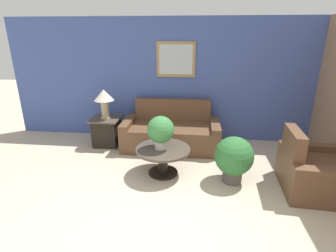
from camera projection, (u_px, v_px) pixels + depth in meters
name	position (u px, v px, depth m)	size (l,w,h in m)	color
ground_plane	(162.00, 240.00, 3.06)	(20.00, 20.00, 0.00)	#BCAD93
wall_back	(181.00, 80.00, 5.65)	(7.60, 0.09, 2.60)	#42569E
couch_main	(171.00, 133.00, 5.46)	(1.97, 0.94, 0.95)	brown
armchair	(312.00, 172.00, 3.94)	(0.95, 1.10, 0.95)	brown
coffee_table	(163.00, 155.00, 4.39)	(0.91, 0.91, 0.47)	black
side_table	(107.00, 131.00, 5.58)	(0.59, 0.59, 0.59)	black
table_lamp	(104.00, 98.00, 5.33)	(0.40, 0.40, 0.61)	tan
potted_plant_on_table	(161.00, 131.00, 4.25)	(0.45, 0.45, 0.55)	beige
potted_plant_floor	(234.00, 158.00, 4.12)	(0.62, 0.62, 0.76)	#4C4742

